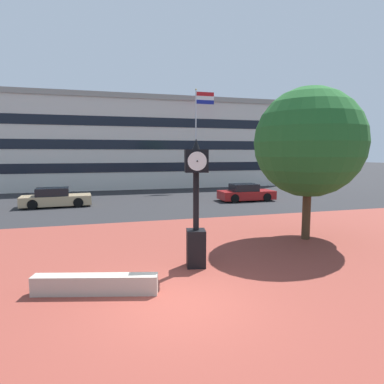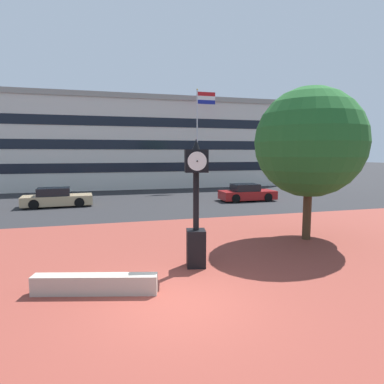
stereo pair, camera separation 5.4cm
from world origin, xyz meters
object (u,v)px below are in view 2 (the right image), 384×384
object	(u,v)px
car_street_near	(247,193)
car_street_mid	(57,198)
civic_building	(139,144)
flagpole_primary	(199,129)
plaza_tree	(313,145)
street_clock	(196,207)

from	to	relation	value
car_street_near	car_street_mid	size ratio (longest dim) A/B	0.91
car_street_near	civic_building	world-z (taller)	civic_building
flagpole_primary	civic_building	world-z (taller)	flagpole_primary
flagpole_primary	car_street_near	bearing A→B (deg)	-81.98
plaza_tree	car_street_near	bearing A→B (deg)	78.69
street_clock	car_street_near	size ratio (longest dim) A/B	0.97
plaza_tree	flagpole_primary	world-z (taller)	flagpole_primary
car_street_mid	civic_building	size ratio (longest dim) A/B	0.15
street_clock	flagpole_primary	size ratio (longest dim) A/B	0.42
flagpole_primary	street_clock	bearing A→B (deg)	-107.10
plaza_tree	street_clock	bearing A→B (deg)	-158.92
street_clock	car_street_mid	size ratio (longest dim) A/B	0.89
civic_building	flagpole_primary	bearing A→B (deg)	-56.97
car_street_near	civic_building	bearing A→B (deg)	-158.04
street_clock	car_street_mid	distance (m)	15.33
car_street_mid	flagpole_primary	size ratio (longest dim) A/B	0.47
street_clock	plaza_tree	size ratio (longest dim) A/B	0.65
flagpole_primary	civic_building	xyz separation A→B (m)	(-4.98, 7.66, -1.26)
civic_building	car_street_near	bearing A→B (deg)	-69.09
plaza_tree	civic_building	world-z (taller)	civic_building
street_clock	car_street_near	world-z (taller)	street_clock
plaza_tree	civic_building	xyz separation A→B (m)	(-3.96, 27.26, 0.72)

